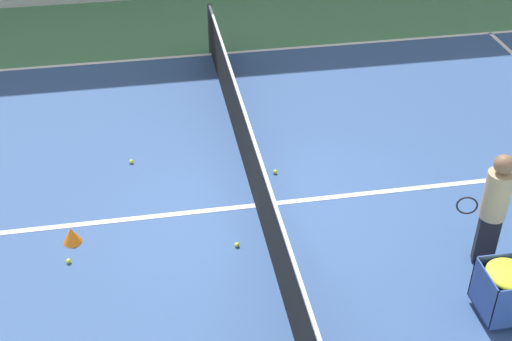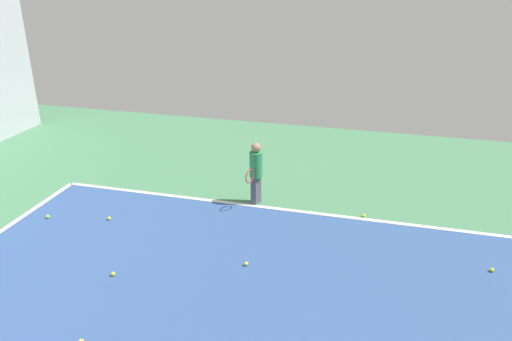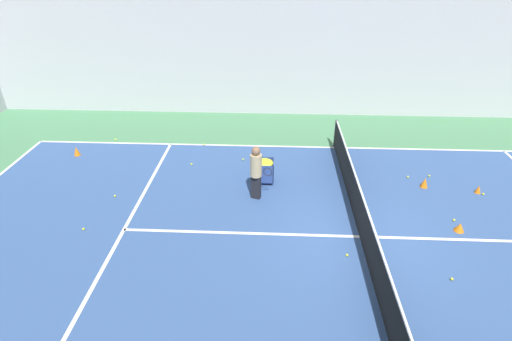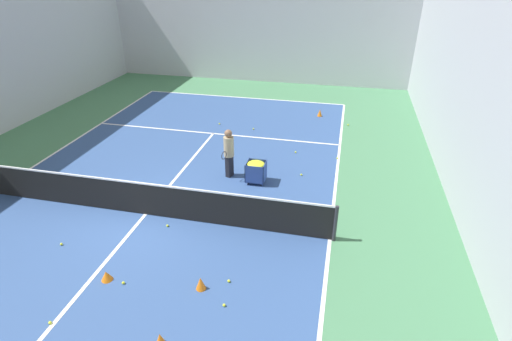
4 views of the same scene
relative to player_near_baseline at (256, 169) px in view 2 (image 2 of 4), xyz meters
name	(u,v)px [view 2 (image 2 of 4)]	position (x,y,z in m)	size (l,w,h in m)	color
line_baseline_near	(317,213)	(-1.27, 0.14, -0.74)	(10.95, 0.10, 0.00)	white
player_near_baseline	(256,169)	(0.00, 0.00, 0.00)	(0.33, 0.61, 1.30)	#4C4C56
tennis_ball_1	(492,270)	(-4.26, 1.39, -0.71)	(0.07, 0.07, 0.07)	yellow
tennis_ball_6	(364,215)	(-2.17, 0.05, -0.71)	(0.07, 0.07, 0.07)	yellow
tennis_ball_8	(109,218)	(2.51, 1.43, -0.71)	(0.07, 0.07, 0.07)	yellow
tennis_ball_11	(246,264)	(-0.44, 2.24, -0.71)	(0.07, 0.07, 0.07)	yellow
tennis_ball_12	(48,216)	(3.69, 1.67, -0.71)	(0.07, 0.07, 0.07)	yellow
tennis_ball_13	(113,274)	(1.50, 3.05, -0.71)	(0.07, 0.07, 0.07)	yellow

